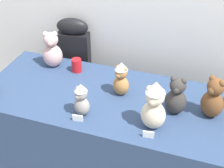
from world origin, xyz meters
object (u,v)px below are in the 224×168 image
object	(u,v)px
teddy_bear_cream	(154,106)
party_cup_red	(77,65)
teddy_bear_ash	(81,100)
teddy_bear_charcoal	(176,97)
teddy_bear_chestnut	(213,99)
instrument_case	(76,70)
teddy_bear_blush	(52,51)
teddy_bear_caramel	(121,79)
display_table	(112,133)

from	to	relation	value
teddy_bear_cream	party_cup_red	distance (m)	0.87
teddy_bear_cream	teddy_bear_ash	size ratio (longest dim) A/B	1.41
teddy_bear_ash	teddy_bear_charcoal	xyz separation A→B (m)	(0.58, 0.22, 0.01)
teddy_bear_cream	teddy_bear_charcoal	world-z (taller)	teddy_bear_cream
teddy_bear_chestnut	teddy_bear_charcoal	world-z (taller)	teddy_bear_chestnut
teddy_bear_chestnut	teddy_bear_charcoal	size ratio (longest dim) A/B	1.06
instrument_case	party_cup_red	size ratio (longest dim) A/B	9.41
teddy_bear_cream	party_cup_red	xyz separation A→B (m)	(-0.73, 0.45, -0.12)
party_cup_red	teddy_bear_blush	bearing A→B (deg)	177.27
teddy_bear_blush	teddy_bear_caramel	world-z (taller)	teddy_bear_blush
party_cup_red	teddy_bear_charcoal	bearing A→B (deg)	-17.40
display_table	teddy_bear_chestnut	world-z (taller)	teddy_bear_chestnut
instrument_case	teddy_bear_charcoal	xyz separation A→B (m)	(0.99, -0.55, 0.32)
teddy_bear_chestnut	teddy_bear_charcoal	distance (m)	0.24
display_table	teddy_bear_cream	world-z (taller)	teddy_bear_cream
instrument_case	teddy_bear_cream	distance (m)	1.21
teddy_bear_caramel	teddy_bear_charcoal	distance (m)	0.42
teddy_bear_blush	teddy_bear_ash	world-z (taller)	teddy_bear_blush
display_table	teddy_bear_chestnut	bearing A→B (deg)	2.29
display_table	instrument_case	size ratio (longest dim) A/B	1.88
teddy_bear_blush	teddy_bear_charcoal	world-z (taller)	teddy_bear_blush
teddy_bear_ash	teddy_bear_caramel	bearing A→B (deg)	77.22
teddy_bear_cream	teddy_bear_blush	distance (m)	1.05
instrument_case	teddy_bear_chestnut	bearing A→B (deg)	-30.79
teddy_bear_charcoal	teddy_bear_blush	bearing A→B (deg)	168.59
display_table	teddy_bear_caramel	world-z (taller)	teddy_bear_caramel
instrument_case	teddy_bear_cream	bearing A→B (deg)	-48.31
teddy_bear_cream	teddy_bear_ash	xyz separation A→B (m)	(-0.47, -0.03, -0.05)
display_table	teddy_bear_cream	bearing A→B (deg)	-31.11
teddy_bear_cream	teddy_bear_caramel	xyz separation A→B (m)	(-0.30, 0.27, -0.04)
instrument_case	teddy_bear_caramel	world-z (taller)	instrument_case
teddy_bear_chestnut	teddy_bear_caramel	size ratio (longest dim) A/B	1.12
instrument_case	teddy_bear_charcoal	bearing A→B (deg)	-37.35
instrument_case	party_cup_red	distance (m)	0.41
display_table	instrument_case	world-z (taller)	instrument_case
teddy_bear_cream	teddy_bear_ash	distance (m)	0.48
teddy_bear_chestnut	teddy_bear_blush	size ratio (longest dim) A/B	0.96
teddy_bear_caramel	teddy_bear_cream	bearing A→B (deg)	-26.06
teddy_bear_cream	teddy_bear_caramel	distance (m)	0.40
teddy_bear_cream	party_cup_red	size ratio (longest dim) A/B	3.18
teddy_bear_ash	teddy_bear_caramel	distance (m)	0.35
teddy_bear_chestnut	party_cup_red	distance (m)	1.10
teddy_bear_caramel	teddy_bear_chestnut	bearing A→B (deg)	13.05
teddy_bear_chestnut	party_cup_red	size ratio (longest dim) A/B	2.74
teddy_bear_caramel	instrument_case	bearing A→B (deg)	157.81
display_table	instrument_case	bearing A→B (deg)	135.44
display_table	teddy_bear_ash	xyz separation A→B (m)	(-0.13, -0.24, 0.48)
instrument_case	teddy_bear_chestnut	world-z (taller)	instrument_case
teddy_bear_cream	teddy_bear_ash	bearing A→B (deg)	-169.06
teddy_bear_cream	teddy_bear_chestnut	world-z (taller)	teddy_bear_cream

